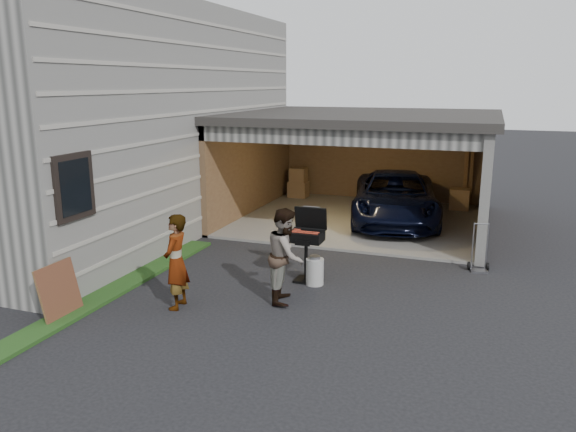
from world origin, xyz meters
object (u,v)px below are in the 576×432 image
Objects in this scene: bbq_grill at (307,239)px; plywood_panel at (59,291)px; woman at (176,262)px; propane_tank at (315,272)px; hand_truck at (479,262)px; man at (286,255)px; minivan at (395,199)px.

bbq_grill reaches higher than plywood_panel.
propane_tank is (1.83, 1.82, -0.55)m from woman.
bbq_grill is 3.56m from hand_truck.
propane_tank is 0.51× the size of hand_truck.
propane_tank is (0.23, 0.93, -0.57)m from man.
minivan is 3.37× the size of bbq_grill.
propane_tank is at bearing -107.07° from minivan.
propane_tank is at bearing 39.90° from plywood_panel.
propane_tank is 0.55× the size of plywood_panel.
bbq_grill reaches higher than propane_tank.
woman reaches higher than propane_tank.
bbq_grill is at bearing 43.18° from plywood_panel.
man is 1.11m from propane_tank.
plywood_panel is at bearing 107.67° from man.
man is at bearing -108.21° from minivan.
bbq_grill is at bearing 132.85° from woman.
bbq_grill is 1.54× the size of plywood_panel.
man is 3.68m from plywood_panel.
hand_truck is at bearing -61.32° from man.
woman reaches higher than plywood_panel.
minivan is at bearing 111.56° from hand_truck.
hand_truck is at bearing 120.46° from woman.
plywood_panel reaches higher than propane_tank.
woman is 1.16× the size of bbq_grill.
minivan is 5.25m from propane_tank.
propane_tank is 3.40m from hand_truck.
bbq_grill is at bearing 144.78° from propane_tank.
woman is 2.64m from propane_tank.
bbq_grill is at bearing -14.70° from man.
propane_tank is at bearing -35.22° from bbq_grill.
woman is at bearing -129.45° from bbq_grill.
propane_tank is at bearing -27.55° from man.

